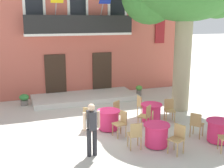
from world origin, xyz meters
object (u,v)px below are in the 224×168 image
object	(u,v)px
ground_planter_right	(139,90)
cafe_table_front	(151,113)
cafe_chair_middle_0	(196,123)
cafe_chair_front_1	(169,109)
cafe_table_near_tree	(156,135)
ground_planter_left	(24,99)
cafe_table_far_side	(109,120)
cafe_chair_front_0	(146,115)
cafe_chair_far_side_0	(121,122)
cafe_chair_near_tree_2	(155,123)
cafe_chair_front_2	(141,105)
cafe_chair_near_tree_1	(178,137)
cafe_chair_near_tree_0	(135,134)
cafe_table_middle	(219,131)
cafe_chair_far_side_1	(119,111)
cafe_chair_far_side_2	(89,116)
pedestrian_near_entrance	(92,127)

from	to	relation	value
ground_planter_right	cafe_table_front	bearing A→B (deg)	-108.49
cafe_chair_middle_0	cafe_chair_front_1	bearing A→B (deg)	90.16
cafe_table_near_tree	ground_planter_left	size ratio (longest dim) A/B	1.56
cafe_table_far_side	ground_planter_left	size ratio (longest dim) A/B	1.56
cafe_chair_front_0	cafe_chair_far_side_0	xyz separation A→B (m)	(-1.16, -0.36, 0.00)
cafe_chair_near_tree_2	cafe_chair_front_2	world-z (taller)	same
cafe_chair_far_side_0	ground_planter_left	world-z (taller)	cafe_chair_far_side_0
ground_planter_right	cafe_chair_front_0	bearing A→B (deg)	-112.33
cafe_chair_near_tree_1	cafe_chair_middle_0	xyz separation A→B (m)	(1.28, 0.80, 0.00)
cafe_chair_middle_0	cafe_chair_front_1	xyz separation A→B (m)	(-0.00, 1.78, 0.00)
cafe_chair_near_tree_0	cafe_chair_far_side_0	distance (m)	1.15
cafe_table_near_tree	cafe_chair_near_tree_1	distance (m)	0.77
cafe_chair_front_1	cafe_table_middle	bearing A→B (deg)	-77.89
cafe_chair_front_0	cafe_table_front	bearing A→B (deg)	46.12
cafe_chair_near_tree_2	cafe_chair_far_side_1	bearing A→B (deg)	113.31
cafe_table_front	cafe_chair_front_1	size ratio (longest dim) A/B	0.95
cafe_table_far_side	cafe_chair_far_side_0	distance (m)	0.77
cafe_table_near_tree	cafe_chair_near_tree_2	distance (m)	0.77
cafe_chair_front_2	cafe_table_far_side	bearing A→B (deg)	-152.79
cafe_chair_near_tree_1	cafe_chair_front_2	bearing A→B (deg)	82.63
cafe_table_far_side	cafe_chair_near_tree_0	bearing A→B (deg)	-82.87
cafe_chair_near_tree_1	ground_planter_right	xyz separation A→B (m)	(1.84, 6.64, -0.21)
cafe_table_far_side	cafe_chair_far_side_1	bearing A→B (deg)	39.21
cafe_chair_far_side_2	ground_planter_left	bearing A→B (deg)	116.98
cafe_chair_near_tree_1	cafe_chair_near_tree_2	xyz separation A→B (m)	(-0.05, 1.33, 0.00)
cafe_chair_far_side_1	ground_planter_left	world-z (taller)	cafe_chair_far_side_1
pedestrian_near_entrance	cafe_chair_near_tree_2	bearing A→B (deg)	13.52
cafe_chair_front_2	ground_planter_right	distance (m)	3.46
cafe_chair_front_0	ground_planter_right	world-z (taller)	cafe_chair_front_0
cafe_chair_near_tree_2	cafe_chair_front_1	world-z (taller)	same
cafe_chair_front_0	cafe_table_far_side	size ratio (longest dim) A/B	1.05
cafe_chair_front_1	cafe_chair_front_2	bearing A→B (deg)	132.17
cafe_table_near_tree	cafe_chair_front_2	xyz separation A→B (m)	(0.83, 2.83, 0.14)
cafe_table_near_tree	cafe_chair_front_2	distance (m)	2.95
cafe_table_far_side	cafe_chair_far_side_2	size ratio (longest dim) A/B	0.95
cafe_chair_far_side_0	cafe_table_middle	bearing A→B (deg)	-28.61
ground_planter_right	ground_planter_left	bearing A→B (deg)	177.42
cafe_chair_far_side_2	ground_planter_right	size ratio (longest dim) A/B	1.60
cafe_chair_far_side_2	ground_planter_left	distance (m)	4.64
cafe_chair_far_side_1	cafe_table_near_tree	bearing A→B (deg)	-80.34
cafe_chair_far_side_0	ground_planter_right	world-z (taller)	cafe_chair_far_side_0
cafe_chair_near_tree_0	cafe_chair_far_side_2	distance (m)	2.32
cafe_table_front	cafe_chair_near_tree_0	bearing A→B (deg)	-129.00
cafe_table_front	cafe_chair_front_1	world-z (taller)	cafe_chair_front_1
cafe_chair_front_2	ground_planter_left	distance (m)	5.77
cafe_chair_near_tree_1	cafe_table_far_side	distance (m)	2.89
cafe_chair_near_tree_0	cafe_chair_front_1	bearing A→B (deg)	38.32
cafe_table_far_side	cafe_chair_far_side_0	world-z (taller)	cafe_chair_far_side_0
cafe_chair_front_0	cafe_chair_far_side_1	xyz separation A→B (m)	(-0.79, 0.84, 0.00)
cafe_table_middle	cafe_table_far_side	xyz separation A→B (m)	(-3.14, 2.32, 0.00)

